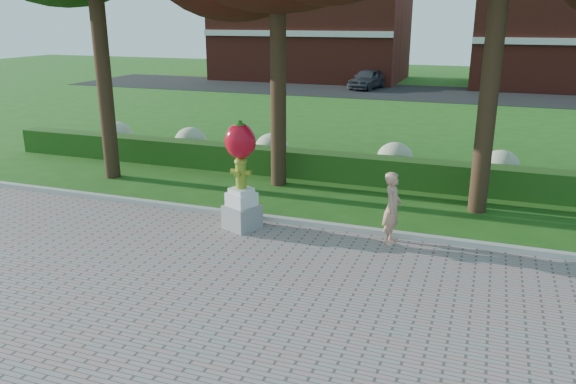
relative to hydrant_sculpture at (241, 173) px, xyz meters
The scene contains 10 objects.
ground 3.06m from the hydrant_sculpture, 57.34° to the right, with size 100.00×100.00×0.00m, color #205314.
curb 2.07m from the hydrant_sculpture, 24.85° to the left, with size 40.00×0.18×0.15m, color #ADADA5.
lawn_hedge 5.01m from the hydrant_sculpture, 72.44° to the left, with size 24.00×0.70×0.80m, color #1F4A15.
hydrangea_row 6.10m from the hydrant_sculpture, 70.14° to the left, with size 20.10×1.10×0.99m.
street 25.76m from the hydrant_sculpture, 86.70° to the left, with size 50.00×8.00×0.02m, color black.
building_left 32.88m from the hydrant_sculpture, 105.04° to the left, with size 14.00×8.00×7.00m, color maroon.
building_right 33.13m from the hydrant_sculpture, 73.34° to the left, with size 12.00×8.00×6.40m, color maroon.
hydrant_sculpture is the anchor object (origin of this frame).
woman 3.39m from the hydrant_sculpture, ahead, with size 0.57×0.37×1.56m, color tan.
parked_car 26.79m from the hydrant_sculpture, 96.24° to the left, with size 1.54×3.84×1.31m, color #3F4147.
Camera 1 is at (3.60, -8.58, 4.66)m, focal length 35.00 mm.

